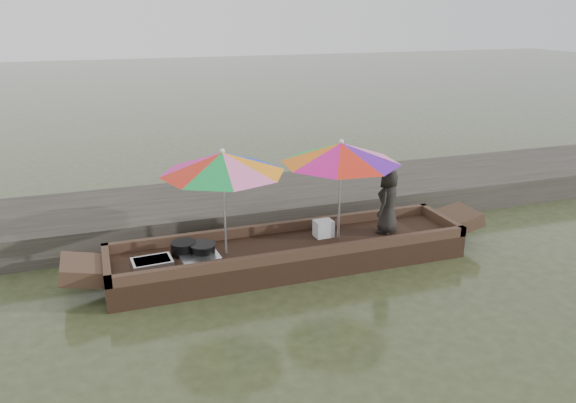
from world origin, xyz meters
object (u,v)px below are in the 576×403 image
object	(u,v)px
boat_hull	(290,255)
vendor	(388,201)
cooking_pot	(184,248)
supply_bag	(323,228)
tray_crayfish	(152,263)
tray_scallop	(200,258)
umbrella_stern	(340,190)
umbrella_bow	(224,203)
charcoal_grill	(203,250)

from	to	relation	value
boat_hull	vendor	xyz separation A→B (m)	(1.61, -0.03, 0.69)
cooking_pot	boat_hull	bearing A→B (deg)	-6.00
supply_bag	tray_crayfish	bearing A→B (deg)	-175.45
cooking_pot	tray_crayfish	world-z (taller)	cooking_pot
tray_scallop	supply_bag	bearing A→B (deg)	7.03
cooking_pot	vendor	size ratio (longest dim) A/B	0.35
umbrella_stern	tray_scallop	bearing A→B (deg)	-177.14
boat_hull	umbrella_bow	world-z (taller)	umbrella_bow
tray_crayfish	tray_scallop	size ratio (longest dim) A/B	1.00
boat_hull	cooking_pot	distance (m)	1.60
boat_hull	umbrella_stern	world-z (taller)	umbrella_stern
cooking_pot	supply_bag	bearing A→B (deg)	-0.79
boat_hull	charcoal_grill	size ratio (longest dim) A/B	15.18
boat_hull	tray_scallop	size ratio (longest dim) A/B	9.98
charcoal_grill	supply_bag	xyz separation A→B (m)	(1.91, 0.10, 0.05)
boat_hull	umbrella_stern	size ratio (longest dim) A/B	3.01
tray_scallop	vendor	bearing A→B (deg)	1.57
charcoal_grill	supply_bag	bearing A→B (deg)	3.08
tray_scallop	umbrella_stern	xyz separation A→B (m)	(2.17, 0.11, 0.74)
umbrella_bow	tray_crayfish	bearing A→B (deg)	-175.97
boat_hull	vendor	world-z (taller)	vendor
cooking_pot	tray_crayfish	size ratio (longest dim) A/B	0.67
tray_crayfish	supply_bag	size ratio (longest dim) A/B	1.92
cooking_pot	charcoal_grill	bearing A→B (deg)	-27.68
cooking_pot	umbrella_bow	size ratio (longest dim) A/B	0.21
tray_scallop	charcoal_grill	world-z (taller)	charcoal_grill
boat_hull	supply_bag	size ratio (longest dim) A/B	19.20
charcoal_grill	umbrella_stern	bearing A→B (deg)	-0.88
tray_crayfish	umbrella_stern	world-z (taller)	umbrella_stern
charcoal_grill	vendor	distance (m)	2.96
charcoal_grill	umbrella_bow	bearing A→B (deg)	-5.57
tray_scallop	umbrella_stern	size ratio (longest dim) A/B	0.30
boat_hull	supply_bag	distance (m)	0.68
supply_bag	cooking_pot	bearing A→B (deg)	179.21
boat_hull	cooking_pot	bearing A→B (deg)	174.00
boat_hull	tray_crayfish	distance (m)	2.05
tray_scallop	vendor	distance (m)	3.04
supply_bag	umbrella_bow	distance (m)	1.71
charcoal_grill	umbrella_bow	distance (m)	0.77
umbrella_bow	umbrella_stern	xyz separation A→B (m)	(1.77, 0.00, 0.00)
tray_scallop	umbrella_stern	distance (m)	2.30
cooking_pot	tray_scallop	distance (m)	0.34
tray_crayfish	supply_bag	bearing A→B (deg)	4.55
umbrella_bow	cooking_pot	bearing A→B (deg)	164.25
cooking_pot	supply_bag	xyz separation A→B (m)	(2.16, -0.03, 0.04)
tray_crayfish	tray_scallop	world-z (taller)	tray_crayfish
tray_crayfish	supply_bag	world-z (taller)	supply_bag
charcoal_grill	boat_hull	bearing A→B (deg)	-1.41
cooking_pot	supply_bag	world-z (taller)	supply_bag
tray_crayfish	charcoal_grill	distance (m)	0.73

